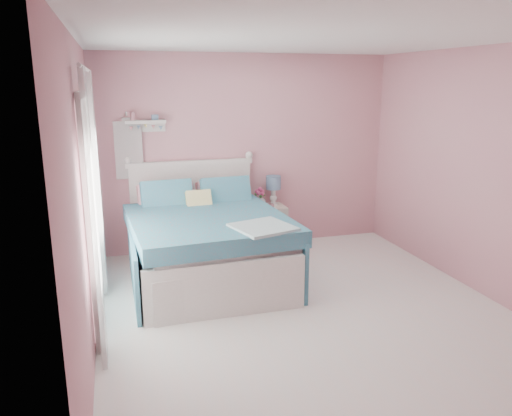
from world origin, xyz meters
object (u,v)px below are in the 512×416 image
bed (206,244)px  nightstand (270,227)px  vase (260,200)px  table_lamp (273,185)px  teacup (270,207)px

bed → nightstand: (1.04, 0.84, -0.12)m
bed → vase: 1.28m
nightstand → vase: bearing=170.3°
bed → nightstand: size_ratio=3.69×
bed → nightstand: bed is taller
vase → table_lamp: bearing=8.8°
nightstand → table_lamp: 0.58m
nightstand → vase: (-0.13, 0.02, 0.38)m
nightstand → table_lamp: (0.07, 0.05, 0.57)m
nightstand → vase: 0.40m
nightstand → table_lamp: table_lamp is taller
nightstand → vase: size_ratio=3.61×
table_lamp → vase: 0.28m
bed → table_lamp: bed is taller
bed → teacup: size_ratio=23.15×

